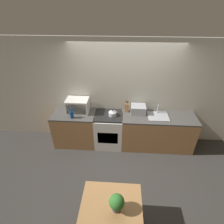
# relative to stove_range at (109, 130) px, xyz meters

# --- Properties ---
(ground_plane) EXTENTS (16.00, 16.00, 0.00)m
(ground_plane) POSITION_rel_stove_range_xyz_m (0.35, -0.67, -0.45)
(ground_plane) COLOR #33302D
(wall_back) EXTENTS (10.00, 0.06, 2.60)m
(wall_back) POSITION_rel_stove_range_xyz_m (0.35, 0.34, 0.85)
(wall_back) COLOR beige
(wall_back) RESTS_ON ground_plane
(counter_left_run) EXTENTS (1.04, 0.62, 0.90)m
(counter_left_run) POSITION_rel_stove_range_xyz_m (-0.86, 0.00, 0.00)
(counter_left_run) COLOR olive
(counter_left_run) RESTS_ON ground_plane
(counter_right_run) EXTENTS (1.75, 0.62, 0.90)m
(counter_right_run) POSITION_rel_stove_range_xyz_m (1.21, 0.00, 0.00)
(counter_right_run) COLOR olive
(counter_right_run) RESTS_ON ground_plane
(stove_range) EXTENTS (0.68, 0.62, 0.90)m
(stove_range) POSITION_rel_stove_range_xyz_m (0.00, 0.00, 0.00)
(stove_range) COLOR silver
(stove_range) RESTS_ON ground_plane
(kettle) EXTENTS (0.19, 0.19, 0.16)m
(kettle) POSITION_rel_stove_range_xyz_m (0.10, -0.01, 0.52)
(kettle) COLOR #B7B7BC
(kettle) RESTS_ON stove_range
(microwave) EXTENTS (0.53, 0.37, 0.34)m
(microwave) POSITION_rel_stove_range_xyz_m (-0.75, 0.10, 0.62)
(microwave) COLOR silver
(microwave) RESTS_ON counter_left_run
(bottle) EXTENTS (0.08, 0.08, 0.24)m
(bottle) POSITION_rel_stove_range_xyz_m (-0.84, -0.18, 0.55)
(bottle) COLOR navy
(bottle) RESTS_ON counter_left_run
(knife_block) EXTENTS (0.09, 0.09, 0.30)m
(knife_block) POSITION_rel_stove_range_xyz_m (0.43, 0.19, 0.57)
(knife_block) COLOR #9E7042
(knife_block) RESTS_ON counter_right_run
(toaster_oven) EXTENTS (0.35, 0.30, 0.20)m
(toaster_oven) POSITION_rel_stove_range_xyz_m (0.71, 0.14, 0.55)
(toaster_oven) COLOR #999BA0
(toaster_oven) RESTS_ON counter_right_run
(sink_basin) EXTENTS (0.48, 0.40, 0.24)m
(sink_basin) POSITION_rel_stove_range_xyz_m (1.17, 0.01, 0.47)
(sink_basin) COLOR #999BA0
(sink_basin) RESTS_ON counter_right_run
(dining_table) EXTENTS (0.89, 0.71, 0.72)m
(dining_table) POSITION_rel_stove_range_xyz_m (0.21, -2.06, 0.18)
(dining_table) COLOR #9E7042
(dining_table) RESTS_ON ground_plane
(potted_plant) EXTENTS (0.22, 0.22, 0.29)m
(potted_plant) POSITION_rel_stove_range_xyz_m (0.29, -2.13, 0.44)
(potted_plant) COLOR #424247
(potted_plant) RESTS_ON dining_table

